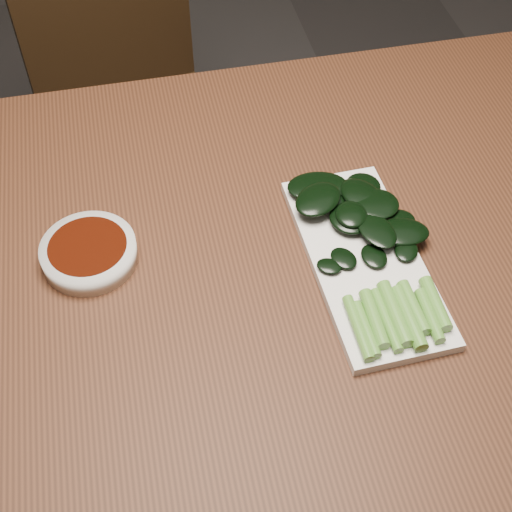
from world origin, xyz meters
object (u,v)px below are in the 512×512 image
gai_lan (368,239)px  sauce_bowl (89,252)px  chair_far (131,102)px  table (235,287)px  serving_plate (365,260)px

gai_lan → sauce_bowl: bearing=170.1°
gai_lan → chair_far: bearing=110.7°
sauce_bowl → chair_far: bearing=82.7°
chair_far → gai_lan: bearing=-83.3°
table → sauce_bowl: (-0.18, 0.03, 0.09)m
table → gai_lan: 0.20m
table → chair_far: (-0.10, 0.69, -0.19)m
sauce_bowl → table: bearing=-9.6°
gai_lan → serving_plate: bearing=-113.7°
table → gai_lan: gai_lan is taller
chair_far → gai_lan: size_ratio=2.86×
table → chair_far: chair_far is taller
serving_plate → sauce_bowl: bearing=166.7°
serving_plate → gai_lan: 0.03m
table → sauce_bowl: bearing=170.4°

